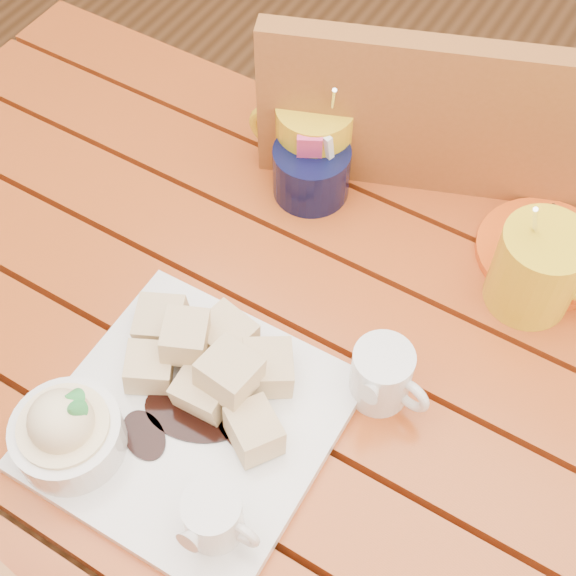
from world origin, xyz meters
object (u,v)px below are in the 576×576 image
Objects in this scene: orange_saucer at (545,253)px; dessert_plate at (160,417)px; coffee_mug_left at (312,138)px; coffee_mug_right at (540,268)px; table at (241,389)px; chair_far at (417,214)px.

dessert_plate is at bearing -121.29° from orange_saucer.
orange_saucer is at bearing 58.71° from dessert_plate.
coffee_mug_left is 0.99× the size of coffee_mug_right.
table is at bearing -84.62° from coffee_mug_left.
orange_saucer is 0.17× the size of chair_far.
coffee_mug_left is at bearing 103.04° from table.
coffee_mug_right is (0.26, 0.24, 0.17)m from table.
orange_saucer is (-0.01, 0.07, -0.05)m from coffee_mug_right.
table is 7.18× the size of coffee_mug_left.
dessert_plate is at bearing -89.70° from coffee_mug_left.
chair_far reaches higher than coffee_mug_right.
dessert_plate is 0.42m from coffee_mug_left.
coffee_mug_right reaches higher than orange_saucer.
dessert_plate is at bearing 64.24° from chair_far.
dessert_plate is 1.75× the size of coffee_mug_left.
coffee_mug_right reaches higher than coffee_mug_left.
coffee_mug_right is at bearing 42.19° from table.
table is at bearing -129.89° from orange_saucer.
dessert_plate reaches higher than table.
coffee_mug_right is 0.99× the size of orange_saucer.
coffee_mug_left is 0.33m from orange_saucer.
orange_saucer is at bearing 124.22° from chair_far.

